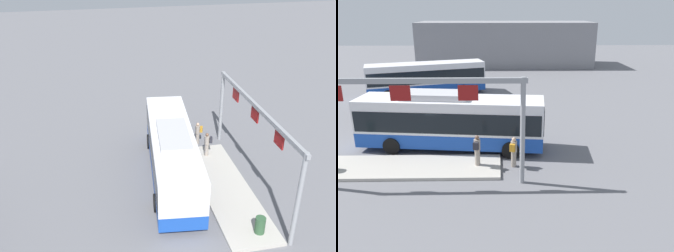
% 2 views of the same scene
% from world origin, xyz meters
% --- Properties ---
extents(ground_plane, '(120.00, 120.00, 0.00)m').
position_xyz_m(ground_plane, '(0.00, 0.00, 0.00)').
color(ground_plane, slate).
extents(platform_curb, '(10.00, 2.80, 0.16)m').
position_xyz_m(platform_curb, '(-2.08, -2.81, 0.08)').
color(platform_curb, '#B2ADA3').
rests_on(platform_curb, ground).
extents(bus_main, '(11.14, 3.65, 3.46)m').
position_xyz_m(bus_main, '(-0.01, 0.00, 1.81)').
color(bus_main, '#1947AD').
rests_on(bus_main, ground).
extents(person_boarding, '(0.46, 0.59, 1.67)m').
position_xyz_m(person_boarding, '(3.62, -2.69, 0.89)').
color(person_boarding, gray).
rests_on(person_boarding, ground).
extents(person_waiting_near, '(0.40, 0.57, 1.67)m').
position_xyz_m(person_waiting_near, '(1.70, -2.78, 1.05)').
color(person_waiting_near, gray).
rests_on(person_waiting_near, platform_curb).
extents(platform_sign_gantry, '(11.32, 0.24, 5.20)m').
position_xyz_m(platform_sign_gantry, '(-1.51, -4.44, 3.85)').
color(platform_sign_gantry, gray).
rests_on(platform_sign_gantry, ground).
extents(trash_bin, '(0.52, 0.52, 0.90)m').
position_xyz_m(trash_bin, '(-6.05, -3.20, 0.61)').
color(trash_bin, '#2D5133').
rests_on(trash_bin, platform_curb).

